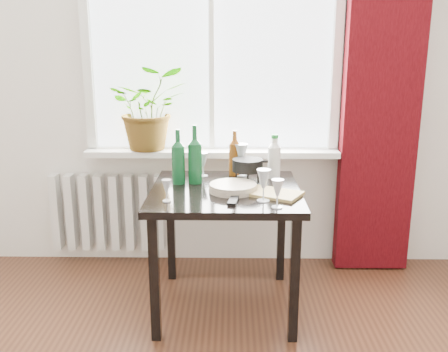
{
  "coord_description": "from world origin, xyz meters",
  "views": [
    {
      "loc": [
        0.14,
        -1.19,
        1.53
      ],
      "look_at": [
        0.09,
        1.55,
        0.82
      ],
      "focal_mm": 40.0,
      "sensor_mm": 36.0,
      "label": 1
    }
  ],
  "objects_px": {
    "wine_bottle_left": "(178,156)",
    "plate_stack": "(233,188)",
    "wineglass_far_right": "(277,193)",
    "fondue_pot": "(248,171)",
    "cutting_board": "(272,193)",
    "wineglass_front_left": "(167,191)",
    "tv_remote": "(233,200)",
    "wine_bottle_right": "(195,154)",
    "bottle_amber": "(235,152)",
    "wineglass_back_center": "(241,159)",
    "radiator": "(108,212)",
    "cleaning_bottle": "(274,156)",
    "wineglass_back_left": "(203,164)",
    "wineglass_front_right": "(264,185)",
    "table": "(225,204)",
    "potted_plant": "(149,108)"
  },
  "relations": [
    {
      "from": "wine_bottle_right",
      "to": "bottle_amber",
      "type": "height_order",
      "value": "wine_bottle_right"
    },
    {
      "from": "wineglass_front_right",
      "to": "wineglass_back_center",
      "type": "xyz_separation_m",
      "value": [
        -0.11,
        0.54,
        0.02
      ]
    },
    {
      "from": "wine_bottle_right",
      "to": "wineglass_back_left",
      "type": "xyz_separation_m",
      "value": [
        0.04,
        0.15,
        -0.1
      ]
    },
    {
      "from": "wineglass_front_left",
      "to": "plate_stack",
      "type": "height_order",
      "value": "wineglass_front_left"
    },
    {
      "from": "table",
      "to": "potted_plant",
      "type": "distance_m",
      "value": 0.94
    },
    {
      "from": "wineglass_back_left",
      "to": "wineglass_front_right",
      "type": "bearing_deg",
      "value": -56.0
    },
    {
      "from": "wineglass_far_right",
      "to": "fondue_pot",
      "type": "xyz_separation_m",
      "value": [
        -0.14,
        0.49,
        -0.01
      ]
    },
    {
      "from": "wineglass_front_left",
      "to": "tv_remote",
      "type": "xyz_separation_m",
      "value": [
        0.35,
        -0.0,
        -0.05
      ]
    },
    {
      "from": "wine_bottle_left",
      "to": "wineglass_front_right",
      "type": "distance_m",
      "value": 0.6
    },
    {
      "from": "bottle_amber",
      "to": "wineglass_front_right",
      "type": "relative_size",
      "value": 1.66
    },
    {
      "from": "fondue_pot",
      "to": "radiator",
      "type": "bearing_deg",
      "value": 142.22
    },
    {
      "from": "bottle_amber",
      "to": "cleaning_bottle",
      "type": "height_order",
      "value": "bottle_amber"
    },
    {
      "from": "bottle_amber",
      "to": "plate_stack",
      "type": "relative_size",
      "value": 1.07
    },
    {
      "from": "wineglass_back_center",
      "to": "wineglass_back_left",
      "type": "height_order",
      "value": "wineglass_back_center"
    },
    {
      "from": "fondue_pot",
      "to": "cutting_board",
      "type": "distance_m",
      "value": 0.3
    },
    {
      "from": "table",
      "to": "wineglass_back_left",
      "type": "height_order",
      "value": "wineglass_back_left"
    },
    {
      "from": "wine_bottle_left",
      "to": "tv_remote",
      "type": "xyz_separation_m",
      "value": [
        0.32,
        -0.36,
        -0.16
      ]
    },
    {
      "from": "table",
      "to": "wineglass_back_center",
      "type": "height_order",
      "value": "wineglass_back_center"
    },
    {
      "from": "wineglass_back_center",
      "to": "wineglass_front_left",
      "type": "height_order",
      "value": "wineglass_back_center"
    },
    {
      "from": "wineglass_front_right",
      "to": "wineglass_far_right",
      "type": "bearing_deg",
      "value": -59.6
    },
    {
      "from": "radiator",
      "to": "wineglass_far_right",
      "type": "height_order",
      "value": "wineglass_far_right"
    },
    {
      "from": "wineglass_back_center",
      "to": "wineglass_back_left",
      "type": "relative_size",
      "value": 1.36
    },
    {
      "from": "radiator",
      "to": "wineglass_front_left",
      "type": "distance_m",
      "value": 1.11
    },
    {
      "from": "wine_bottle_left",
      "to": "radiator",
      "type": "bearing_deg",
      "value": 138.0
    },
    {
      "from": "wineglass_back_left",
      "to": "tv_remote",
      "type": "xyz_separation_m",
      "value": [
        0.19,
        -0.53,
        -0.07
      ]
    },
    {
      "from": "table",
      "to": "wineglass_back_left",
      "type": "xyz_separation_m",
      "value": [
        -0.14,
        0.28,
        0.17
      ]
    },
    {
      "from": "table",
      "to": "wineglass_back_center",
      "type": "distance_m",
      "value": 0.38
    },
    {
      "from": "wine_bottle_left",
      "to": "plate_stack",
      "type": "bearing_deg",
      "value": -27.41
    },
    {
      "from": "wineglass_back_left",
      "to": "tv_remote",
      "type": "bearing_deg",
      "value": -70.38
    },
    {
      "from": "potted_plant",
      "to": "wine_bottle_right",
      "type": "distance_m",
      "value": 0.63
    },
    {
      "from": "wineglass_front_left",
      "to": "fondue_pot",
      "type": "distance_m",
      "value": 0.59
    },
    {
      "from": "cutting_board",
      "to": "potted_plant",
      "type": "bearing_deg",
      "value": 137.17
    },
    {
      "from": "wineglass_front_left",
      "to": "wine_bottle_right",
      "type": "bearing_deg",
      "value": 71.82
    },
    {
      "from": "wineglass_far_right",
      "to": "table",
      "type": "bearing_deg",
      "value": 128.08
    },
    {
      "from": "wine_bottle_left",
      "to": "cleaning_bottle",
      "type": "xyz_separation_m",
      "value": [
        0.58,
        0.13,
        -0.03
      ]
    },
    {
      "from": "potted_plant",
      "to": "wine_bottle_right",
      "type": "height_order",
      "value": "potted_plant"
    },
    {
      "from": "wine_bottle_right",
      "to": "wineglass_far_right",
      "type": "relative_size",
      "value": 2.34
    },
    {
      "from": "potted_plant",
      "to": "fondue_pot",
      "type": "height_order",
      "value": "potted_plant"
    },
    {
      "from": "wineglass_back_center",
      "to": "tv_remote",
      "type": "height_order",
      "value": "wineglass_back_center"
    },
    {
      "from": "fondue_pot",
      "to": "plate_stack",
      "type": "bearing_deg",
      "value": -125.12
    },
    {
      "from": "wineglass_back_center",
      "to": "fondue_pot",
      "type": "bearing_deg",
      "value": -76.66
    },
    {
      "from": "wine_bottle_left",
      "to": "wineglass_front_left",
      "type": "height_order",
      "value": "wine_bottle_left"
    },
    {
      "from": "wineglass_far_right",
      "to": "wineglass_back_center",
      "type": "xyz_separation_m",
      "value": [
        -0.17,
        0.65,
        0.03
      ]
    },
    {
      "from": "wineglass_front_right",
      "to": "fondue_pot",
      "type": "distance_m",
      "value": 0.39
    },
    {
      "from": "radiator",
      "to": "tv_remote",
      "type": "xyz_separation_m",
      "value": [
        0.9,
        -0.88,
        0.37
      ]
    },
    {
      "from": "wine_bottle_left",
      "to": "cutting_board",
      "type": "height_order",
      "value": "wine_bottle_left"
    },
    {
      "from": "wine_bottle_left",
      "to": "wineglass_back_left",
      "type": "xyz_separation_m",
      "value": [
        0.14,
        0.16,
        -0.09
      ]
    },
    {
      "from": "wine_bottle_right",
      "to": "fondue_pot",
      "type": "distance_m",
      "value": 0.33
    },
    {
      "from": "radiator",
      "to": "cleaning_bottle",
      "type": "xyz_separation_m",
      "value": [
        1.15,
        -0.38,
        0.5
      ]
    },
    {
      "from": "table",
      "to": "cutting_board",
      "type": "bearing_deg",
      "value": -23.45
    }
  ]
}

